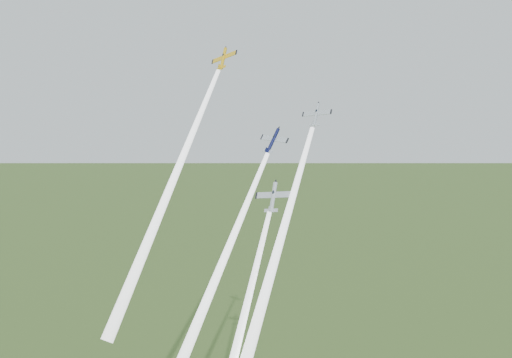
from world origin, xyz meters
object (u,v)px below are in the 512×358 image
at_px(plane_silver_low, 273,197).
at_px(plane_silver_right, 316,115).
at_px(plane_navy, 273,140).
at_px(plane_yellow, 223,58).

bearing_deg(plane_silver_low, plane_silver_right, 64.38).
bearing_deg(plane_navy, plane_silver_low, -49.88).
distance_m(plane_navy, plane_silver_low, 15.23).
relative_size(plane_yellow, plane_navy, 0.99).
xyz_separation_m(plane_yellow, plane_silver_low, (19.96, -9.04, -27.86)).
distance_m(plane_navy, plane_silver_right, 11.04).
xyz_separation_m(plane_yellow, plane_navy, (13.44, 0.06, -17.53)).
bearing_deg(plane_silver_right, plane_navy, -173.25).
relative_size(plane_navy, plane_silver_right, 1.10).
relative_size(plane_silver_right, plane_silver_low, 0.82).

